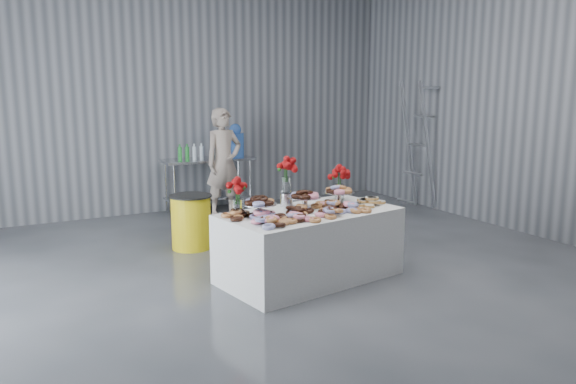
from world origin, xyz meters
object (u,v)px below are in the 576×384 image
at_px(water_jug, 236,142).
at_px(person, 224,163).
at_px(display_table, 310,245).
at_px(prep_table, 208,175).
at_px(trash_barrel, 191,222).
at_px(stepladder, 418,145).

xyz_separation_m(water_jug, person, (-0.38, -0.42, -0.28)).
relative_size(display_table, prep_table, 1.27).
distance_m(display_table, prep_table, 3.69).
relative_size(display_table, person, 1.09).
height_order(water_jug, trash_barrel, water_jug).
distance_m(trash_barrel, stepladder, 4.32).
height_order(display_table, water_jug, water_jug).
distance_m(display_table, trash_barrel, 1.89).
distance_m(prep_table, water_jug, 0.73).
bearing_deg(trash_barrel, water_jug, 53.31).
bearing_deg(trash_barrel, stepladder, 7.58).
bearing_deg(water_jug, trash_barrel, -126.69).
relative_size(water_jug, person, 0.32).
xyz_separation_m(display_table, trash_barrel, (-0.76, 1.73, -0.02)).
height_order(prep_table, stepladder, stepladder).
relative_size(person, stepladder, 0.80).
bearing_deg(prep_table, water_jug, -0.00).
relative_size(display_table, water_jug, 3.43).
distance_m(prep_table, stepladder, 3.58).
bearing_deg(stepladder, trash_barrel, -172.42).
height_order(display_table, prep_table, prep_table).
bearing_deg(water_jug, prep_table, 180.00).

